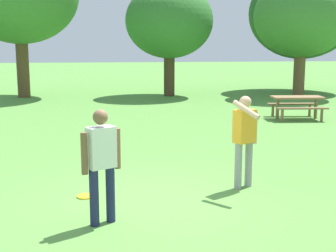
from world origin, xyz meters
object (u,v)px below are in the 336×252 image
object	(u,v)px
person_thrower	(101,159)
tree_slender_mid	(302,14)
tree_broad_center	(169,21)
tree_far_right	(302,17)
picnic_table_near	(297,102)
frisbee	(86,196)
person_catcher	(245,135)

from	to	relation	value
person_thrower	tree_slender_mid	bearing A→B (deg)	59.11
tree_slender_mid	tree_broad_center	bearing A→B (deg)	-170.05
person_thrower	tree_far_right	bearing A→B (deg)	57.96
tree_far_right	picnic_table_near	bearing A→B (deg)	-113.83
frisbee	tree_slender_mid	size ratio (longest dim) A/B	0.05
frisbee	tree_far_right	bearing A→B (deg)	54.94
person_thrower	picnic_table_near	bearing A→B (deg)	52.70
frisbee	tree_slender_mid	bearing A→B (deg)	56.58
person_catcher	tree_broad_center	distance (m)	15.27
person_catcher	picnic_table_near	size ratio (longest dim) A/B	0.90
tree_far_right	person_catcher	bearing A→B (deg)	-116.86
picnic_table_near	tree_slender_mid	xyz separation A→B (m)	(3.98, 9.01, 3.55)
tree_broad_center	person_thrower	bearing A→B (deg)	-101.27
tree_far_right	person_thrower	bearing A→B (deg)	-122.04
person_thrower	frisbee	world-z (taller)	person_thrower
person_thrower	person_catcher	size ratio (longest dim) A/B	1.00
person_catcher	frisbee	bearing A→B (deg)	-177.04
person_thrower	frisbee	bearing A→B (deg)	103.25
tree_broad_center	tree_slender_mid	xyz separation A→B (m)	(7.30, 1.28, 0.50)
person_catcher	tree_far_right	world-z (taller)	tree_far_right
tree_broad_center	picnic_table_near	bearing A→B (deg)	-66.76
person_thrower	picnic_table_near	xyz separation A→B (m)	(6.58, 8.64, -0.38)
frisbee	tree_broad_center	distance (m)	15.98
frisbee	picnic_table_near	world-z (taller)	picnic_table_near
tree_broad_center	person_catcher	bearing A→B (deg)	-92.97
picnic_table_near	tree_slender_mid	size ratio (longest dim) A/B	0.28
person_thrower	frisbee	xyz separation A→B (m)	(-0.29, 1.21, -0.93)
person_thrower	person_catcher	distance (m)	2.83
person_thrower	frisbee	size ratio (longest dim) A/B	5.55
frisbee	tree_far_right	size ratio (longest dim) A/B	0.05
frisbee	person_catcher	bearing A→B (deg)	2.96
picnic_table_near	tree_slender_mid	bearing A→B (deg)	66.18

